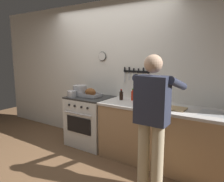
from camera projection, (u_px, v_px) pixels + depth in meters
ground_plane at (59, 170)px, 3.16m from camera, size 8.00×8.00×0.00m
wall_back at (111, 74)px, 4.05m from camera, size 6.00×0.13×2.60m
counter_block at (165, 136)px, 3.24m from camera, size 2.03×0.65×0.90m
stove at (90, 121)px, 4.02m from camera, size 0.76×0.67×0.90m
person_cook at (152, 116)px, 2.55m from camera, size 0.51×0.63×1.66m
roasting_pan at (90, 93)px, 3.91m from camera, size 0.35×0.26×0.16m
stock_pot at (80, 90)px, 4.07m from camera, size 0.26×0.26×0.19m
saucepan at (72, 94)px, 3.90m from camera, size 0.16×0.16×0.11m
cutting_board at (172, 108)px, 3.07m from camera, size 0.36×0.24×0.02m
bottle_cooking_oil at (145, 95)px, 3.56m from camera, size 0.07×0.07×0.26m
bottle_soy_sauce at (121, 95)px, 3.66m from camera, size 0.06×0.06×0.18m
bottle_hot_sauce at (133, 95)px, 3.62m from camera, size 0.06×0.06×0.19m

